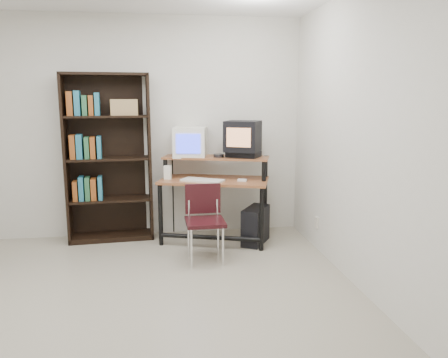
{
  "coord_description": "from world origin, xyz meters",
  "views": [
    {
      "loc": [
        0.3,
        -3.3,
        1.66
      ],
      "look_at": [
        0.95,
        1.1,
        0.83
      ],
      "focal_mm": 35.0,
      "sensor_mm": 36.0,
      "label": 1
    }
  ],
  "objects": [
    {
      "name": "keyboard",
      "position": [
        0.76,
        1.49,
        0.74
      ],
      "size": [
        0.51,
        0.42,
        0.03
      ],
      "primitive_type": "cube",
      "rotation": [
        0.0,
        0.0,
        -0.54
      ],
      "color": "white",
      "rests_on": "computer_desk"
    },
    {
      "name": "floor",
      "position": [
        0.0,
        0.0,
        -0.01
      ],
      "size": [
        4.0,
        4.0,
        0.01
      ],
      "primitive_type": "cube",
      "color": "#A9A18C",
      "rests_on": "ground"
    },
    {
      "name": "computer_desk",
      "position": [
        0.91,
        1.62,
        0.69
      ],
      "size": [
        1.35,
        0.95,
        0.98
      ],
      "rotation": [
        0.0,
        0.0,
        -0.3
      ],
      "color": "brown",
      "rests_on": "floor"
    },
    {
      "name": "vcr",
      "position": [
        1.25,
        1.63,
        1.01
      ],
      "size": [
        0.44,
        0.41,
        0.08
      ],
      "primitive_type": "cube",
      "rotation": [
        0.0,
        0.0,
        -0.55
      ],
      "color": "black",
      "rests_on": "computer_desk"
    },
    {
      "name": "back_wall",
      "position": [
        0.0,
        2.0,
        1.3
      ],
      "size": [
        4.0,
        0.01,
        2.6
      ],
      "primitive_type": "cube",
      "color": "silver",
      "rests_on": "floor"
    },
    {
      "name": "mousepad",
      "position": [
        1.21,
        1.42,
        0.72
      ],
      "size": [
        0.26,
        0.23,
        0.01
      ],
      "primitive_type": "cube",
      "rotation": [
        0.0,
        0.0,
        -0.24
      ],
      "color": "black",
      "rests_on": "computer_desk"
    },
    {
      "name": "crt_tv",
      "position": [
        1.24,
        1.61,
        1.22
      ],
      "size": [
        0.49,
        0.48,
        0.35
      ],
      "rotation": [
        0.0,
        0.0,
        -0.45
      ],
      "color": "black",
      "rests_on": "vcr"
    },
    {
      "name": "cd_spindle",
      "position": [
        0.96,
        1.65,
        0.99
      ],
      "size": [
        0.16,
        0.16,
        0.05
      ],
      "primitive_type": "cylinder",
      "rotation": [
        0.0,
        0.0,
        -0.42
      ],
      "color": "#26262B",
      "rests_on": "computer_desk"
    },
    {
      "name": "front_wall",
      "position": [
        0.0,
        -2.0,
        1.3
      ],
      "size": [
        4.0,
        0.01,
        2.6
      ],
      "primitive_type": "cube",
      "color": "silver",
      "rests_on": "floor"
    },
    {
      "name": "mouse",
      "position": [
        1.2,
        1.43,
        0.74
      ],
      "size": [
        0.12,
        0.09,
        0.03
      ],
      "primitive_type": "cube",
      "rotation": [
        0.0,
        0.0,
        -0.4
      ],
      "color": "white",
      "rests_on": "mousepad"
    },
    {
      "name": "crt_monitor",
      "position": [
        0.65,
        1.81,
        1.14
      ],
      "size": [
        0.43,
        0.44,
        0.35
      ],
      "rotation": [
        0.0,
        0.0,
        -0.2
      ],
      "color": "white",
      "rests_on": "computer_desk"
    },
    {
      "name": "desk_speaker",
      "position": [
        0.38,
        1.69,
        0.8
      ],
      "size": [
        0.09,
        0.09,
        0.17
      ],
      "primitive_type": "cube",
      "rotation": [
        0.0,
        0.0,
        -0.23
      ],
      "color": "white",
      "rests_on": "computer_desk"
    },
    {
      "name": "right_wall",
      "position": [
        2.0,
        0.0,
        1.3
      ],
      "size": [
        0.01,
        4.0,
        2.6
      ],
      "primitive_type": "cube",
      "color": "silver",
      "rests_on": "floor"
    },
    {
      "name": "school_chair",
      "position": [
        0.73,
        1.01,
        0.48
      ],
      "size": [
        0.4,
        0.4,
        0.78
      ],
      "rotation": [
        0.0,
        0.0,
        0.02
      ],
      "color": "black",
      "rests_on": "floor"
    },
    {
      "name": "wall_outlet",
      "position": [
        1.99,
        1.15,
        0.3
      ],
      "size": [
        0.02,
        0.08,
        0.12
      ],
      "primitive_type": "cube",
      "color": "beige",
      "rests_on": "right_wall"
    },
    {
      "name": "bookshelf",
      "position": [
        -0.3,
        1.86,
        0.99
      ],
      "size": [
        0.99,
        0.39,
        1.93
      ],
      "rotation": [
        0.0,
        0.0,
        0.07
      ],
      "color": "black",
      "rests_on": "floor"
    },
    {
      "name": "pc_tower",
      "position": [
        1.36,
        1.44,
        0.21
      ],
      "size": [
        0.4,
        0.49,
        0.42
      ],
      "primitive_type": "cube",
      "rotation": [
        0.0,
        0.0,
        -0.55
      ],
      "color": "black",
      "rests_on": "floor"
    }
  ]
}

